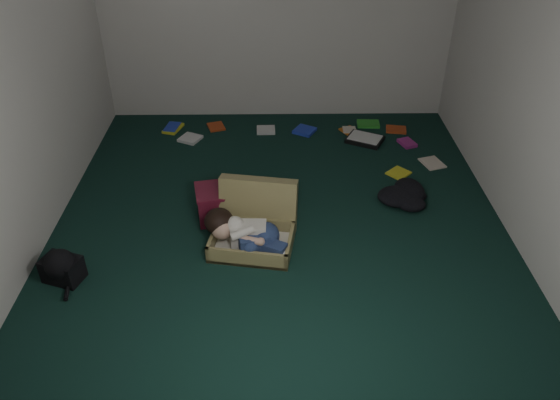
{
  "coord_description": "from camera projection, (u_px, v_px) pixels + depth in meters",
  "views": [
    {
      "loc": [
        -0.05,
        -3.93,
        2.94
      ],
      "look_at": [
        0.0,
        -0.15,
        0.35
      ],
      "focal_mm": 35.0,
      "sensor_mm": 36.0,
      "label": 1
    }
  ],
  "objects": [
    {
      "name": "wall_left",
      "position": [
        17.0,
        88.0,
        4.14
      ],
      "size": [
        0.0,
        4.5,
        4.5
      ],
      "primitive_type": "plane",
      "rotation": [
        1.57,
        0.0,
        1.57
      ],
      "color": "silver",
      "rests_on": "ground"
    },
    {
      "name": "wall_right",
      "position": [
        540.0,
        85.0,
        4.19
      ],
      "size": [
        0.0,
        4.5,
        4.5
      ],
      "primitive_type": "plane",
      "rotation": [
        1.57,
        0.0,
        -1.57
      ],
      "color": "silver",
      "rests_on": "ground"
    },
    {
      "name": "clothing_pile",
      "position": [
        398.0,
        197.0,
        5.12
      ],
      "size": [
        0.45,
        0.38,
        0.14
      ],
      "primitive_type": null,
      "rotation": [
        0.0,
        0.0,
        -0.05
      ],
      "color": "black",
      "rests_on": "floor"
    },
    {
      "name": "suitcase",
      "position": [
        255.0,
        225.0,
        4.63
      ],
      "size": [
        0.77,
        0.76,
        0.49
      ],
      "rotation": [
        0.0,
        0.0,
        -0.17
      ],
      "color": "olive",
      "rests_on": "floor"
    },
    {
      "name": "maroon_bin",
      "position": [
        221.0,
        203.0,
        4.89
      ],
      "size": [
        0.49,
        0.42,
        0.3
      ],
      "rotation": [
        0.0,
        0.0,
        0.19
      ],
      "color": "maroon",
      "rests_on": "floor"
    },
    {
      "name": "wall_back",
      "position": [
        277.0,
        7.0,
        6.02
      ],
      "size": [
        4.5,
        0.0,
        4.5
      ],
      "primitive_type": "plane",
      "rotation": [
        1.57,
        0.0,
        0.0
      ],
      "color": "silver",
      "rests_on": "ground"
    },
    {
      "name": "floor",
      "position": [
        280.0,
        223.0,
        4.9
      ],
      "size": [
        4.5,
        4.5,
        0.0
      ],
      "primitive_type": "plane",
      "color": "black",
      "rests_on": "ground"
    },
    {
      "name": "paper_tray",
      "position": [
        365.0,
        139.0,
        6.16
      ],
      "size": [
        0.47,
        0.43,
        0.05
      ],
      "rotation": [
        0.0,
        0.0,
        -0.47
      ],
      "color": "black",
      "rests_on": "floor"
    },
    {
      "name": "book_scatter",
      "position": [
        316.0,
        137.0,
        6.22
      ],
      "size": [
        3.07,
        1.34,
        0.02
      ],
      "color": "yellow",
      "rests_on": "floor"
    },
    {
      "name": "wall_front",
      "position": [
        287.0,
        295.0,
        2.31
      ],
      "size": [
        4.5,
        0.0,
        4.5
      ],
      "primitive_type": "plane",
      "rotation": [
        -1.57,
        0.0,
        0.0
      ],
      "color": "silver",
      "rests_on": "ground"
    },
    {
      "name": "backpack",
      "position": [
        62.0,
        268.0,
        4.23
      ],
      "size": [
        0.44,
        0.39,
        0.22
      ],
      "primitive_type": null,
      "rotation": [
        0.0,
        0.0,
        -0.33
      ],
      "color": "black",
      "rests_on": "floor"
    },
    {
      "name": "person",
      "position": [
        245.0,
        233.0,
        4.47
      ],
      "size": [
        0.7,
        0.44,
        0.31
      ],
      "rotation": [
        0.0,
        0.0,
        -0.17
      ],
      "color": "beige",
      "rests_on": "suitcase"
    }
  ]
}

